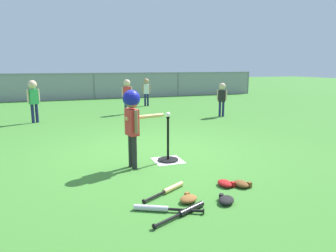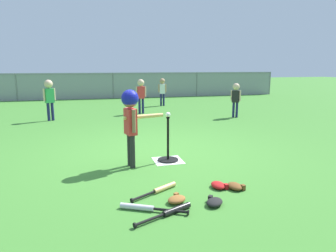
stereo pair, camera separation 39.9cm
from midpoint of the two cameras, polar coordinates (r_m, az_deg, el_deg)
name	(u,v)px [view 1 (the left image)]	position (r m, az deg, el deg)	size (l,w,h in m)	color
ground_plane	(155,152)	(5.21, -4.62, -4.95)	(60.00, 60.00, 0.00)	#3D7A2D
home_plate	(168,160)	(4.75, -2.42, -6.49)	(0.44, 0.44, 0.01)	white
batting_tee	(168,154)	(4.72, -2.43, -5.27)	(0.32, 0.32, 0.69)	black
baseball_on_tee	(168,115)	(4.58, -2.49, 2.14)	(0.07, 0.07, 0.07)	white
batter_child	(132,113)	(4.31, -9.36, 2.43)	(0.63, 0.31, 1.13)	#262626
fielder_deep_right	(222,95)	(8.87, 8.83, 5.75)	(0.23, 0.21, 0.97)	#191E4C
fielder_deep_left	(146,88)	(11.18, -5.12, 7.05)	(0.29, 0.20, 1.00)	#191E4C
fielder_near_right	(127,92)	(9.33, -8.93, 6.34)	(0.31, 0.21, 1.05)	#191E4C
fielder_deep_center	(33,96)	(8.60, -25.21, 5.18)	(0.29, 0.22, 1.09)	#191E4C
spare_bat_silver	(158,208)	(3.19, -5.53, -15.21)	(0.66, 0.38, 0.06)	silver
spare_bat_wood	(169,189)	(3.62, -2.97, -11.84)	(0.60, 0.39, 0.06)	#DBB266
spare_bat_black	(187,211)	(3.13, -0.25, -15.72)	(0.64, 0.33, 0.06)	black
glove_by_plate	(189,199)	(3.37, 0.41, -13.55)	(0.27, 0.25, 0.07)	brown
glove_near_bats	(226,200)	(3.37, 7.45, -13.65)	(0.27, 0.27, 0.07)	black
glove_tossed_aside	(242,184)	(3.83, 10.73, -10.66)	(0.19, 0.23, 0.07)	brown
glove_outfield_drop	(225,183)	(3.81, 7.74, -10.67)	(0.18, 0.23, 0.07)	#B21919
outfield_fence	(94,85)	(13.98, -14.53, 7.45)	(16.06, 0.06, 1.15)	slate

